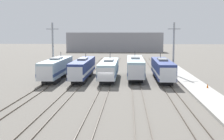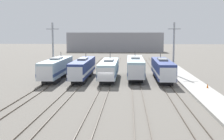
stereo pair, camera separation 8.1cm
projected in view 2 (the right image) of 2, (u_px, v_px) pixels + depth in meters
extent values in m
plane|color=#666059|center=(106.00, 86.00, 51.81)|extent=(400.00, 400.00, 0.00)
cube|color=#4C4238|center=(42.00, 85.00, 52.39)|extent=(0.07, 120.00, 0.15)
cube|color=#4C4238|center=(51.00, 85.00, 52.31)|extent=(0.07, 120.00, 0.15)
cube|color=#4C4238|center=(72.00, 86.00, 52.11)|extent=(0.07, 120.00, 0.15)
cube|color=#4C4238|center=(80.00, 86.00, 52.04)|extent=(0.07, 120.00, 0.15)
cube|color=#4C4238|center=(102.00, 86.00, 51.84)|extent=(0.07, 120.00, 0.15)
cube|color=#4C4238|center=(110.00, 86.00, 51.76)|extent=(0.07, 120.00, 0.15)
cube|color=#4C4238|center=(132.00, 86.00, 51.57)|extent=(0.07, 120.00, 0.15)
cube|color=#4C4238|center=(141.00, 86.00, 51.49)|extent=(0.07, 120.00, 0.15)
cube|color=#4C4238|center=(163.00, 87.00, 51.29)|extent=(0.07, 120.00, 0.15)
cube|color=#4C4238|center=(171.00, 87.00, 51.22)|extent=(0.07, 120.00, 0.15)
cube|color=#232326|center=(51.00, 80.00, 55.54)|extent=(2.53, 3.88, 0.95)
cube|color=#232326|center=(62.00, 74.00, 64.28)|extent=(2.53, 3.88, 0.95)
cube|color=#9EBCCC|center=(57.00, 67.00, 59.69)|extent=(2.97, 17.62, 2.91)
cube|color=navy|center=(57.00, 70.00, 59.75)|extent=(3.01, 17.66, 0.52)
cube|color=silver|center=(46.00, 73.00, 51.80)|extent=(2.73, 1.87, 2.47)
cube|color=black|center=(44.00, 71.00, 50.89)|extent=(2.32, 0.08, 0.69)
cube|color=gray|center=(57.00, 58.00, 59.49)|extent=(1.63, 4.41, 0.35)
cylinder|color=#38383D|center=(61.00, 55.00, 63.29)|extent=(0.12, 0.12, 1.18)
cube|color=black|center=(79.00, 80.00, 55.51)|extent=(2.33, 4.00, 0.95)
cube|color=black|center=(86.00, 74.00, 64.53)|extent=(2.33, 4.00, 0.95)
cube|color=navy|center=(83.00, 67.00, 59.80)|extent=(2.74, 18.19, 2.81)
cube|color=silver|center=(83.00, 70.00, 59.87)|extent=(2.78, 18.23, 0.51)
cube|color=silver|center=(76.00, 73.00, 51.86)|extent=(2.52, 2.33, 2.39)
cube|color=black|center=(75.00, 71.00, 50.73)|extent=(2.14, 0.08, 0.67)
cube|color=slate|center=(83.00, 59.00, 59.61)|extent=(1.51, 4.55, 0.35)
cylinder|color=#38383D|center=(86.00, 56.00, 63.54)|extent=(0.12, 0.12, 0.96)
cube|color=#232326|center=(107.00, 81.00, 55.13)|extent=(2.62, 3.67, 0.95)
cube|color=#232326|center=(110.00, 74.00, 63.41)|extent=(2.62, 3.67, 0.95)
cube|color=#9EBCCC|center=(109.00, 68.00, 59.06)|extent=(3.08, 16.70, 2.62)
cube|color=navy|center=(109.00, 71.00, 59.12)|extent=(3.12, 16.74, 0.47)
cube|color=silver|center=(106.00, 74.00, 51.92)|extent=(2.84, 2.46, 2.23)
cube|color=black|center=(106.00, 72.00, 50.72)|extent=(2.41, 0.08, 0.62)
cube|color=gray|center=(109.00, 60.00, 58.88)|extent=(1.70, 4.18, 0.35)
cylinder|color=#38383D|center=(110.00, 56.00, 62.45)|extent=(0.12, 0.12, 1.53)
cube|color=#232326|center=(136.00, 79.00, 57.08)|extent=(2.62, 3.91, 0.95)
cube|color=#232326|center=(135.00, 73.00, 65.88)|extent=(2.62, 3.91, 0.95)
cube|color=#9EBCCC|center=(135.00, 66.00, 61.25)|extent=(3.08, 17.76, 2.94)
cube|color=navy|center=(135.00, 69.00, 61.32)|extent=(3.12, 17.80, 0.53)
cube|color=silver|center=(136.00, 72.00, 53.27)|extent=(2.84, 1.81, 2.50)
cube|color=black|center=(136.00, 69.00, 52.39)|extent=(2.41, 0.08, 0.70)
cube|color=gray|center=(135.00, 57.00, 61.06)|extent=(1.70, 4.44, 0.35)
cylinder|color=#38383D|center=(135.00, 54.00, 64.88)|extent=(0.12, 0.12, 1.26)
cube|color=black|center=(165.00, 81.00, 54.34)|extent=(2.49, 3.82, 0.95)
cube|color=black|center=(160.00, 75.00, 62.94)|extent=(2.49, 3.82, 0.95)
cube|color=navy|center=(162.00, 68.00, 58.42)|extent=(2.93, 17.35, 2.80)
cube|color=silver|center=(162.00, 71.00, 58.49)|extent=(2.97, 17.39, 0.50)
cube|color=silver|center=(167.00, 74.00, 50.70)|extent=(2.70, 1.92, 2.38)
cube|color=black|center=(168.00, 72.00, 49.76)|extent=(2.29, 0.08, 0.67)
cube|color=slate|center=(163.00, 59.00, 58.23)|extent=(1.61, 4.34, 0.35)
cylinder|color=#38383D|center=(161.00, 56.00, 61.97)|extent=(0.12, 0.12, 1.10)
cylinder|color=gray|center=(53.00, 49.00, 65.21)|extent=(0.36, 0.36, 10.98)
cube|color=gray|center=(53.00, 29.00, 64.71)|extent=(2.56, 0.16, 0.16)
cylinder|color=gray|center=(174.00, 49.00, 63.85)|extent=(0.36, 0.36, 10.98)
cube|color=gray|center=(174.00, 29.00, 63.35)|extent=(2.56, 0.16, 0.16)
cube|color=#A8A59E|center=(195.00, 86.00, 50.99)|extent=(4.00, 120.00, 0.35)
cone|color=orange|center=(208.00, 86.00, 48.42)|extent=(0.29, 0.29, 0.69)
cube|color=gray|center=(115.00, 42.00, 148.14)|extent=(44.87, 9.54, 9.04)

